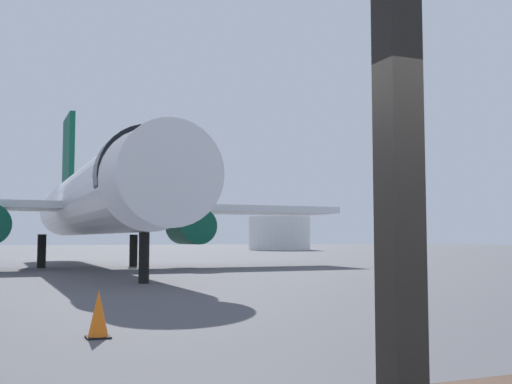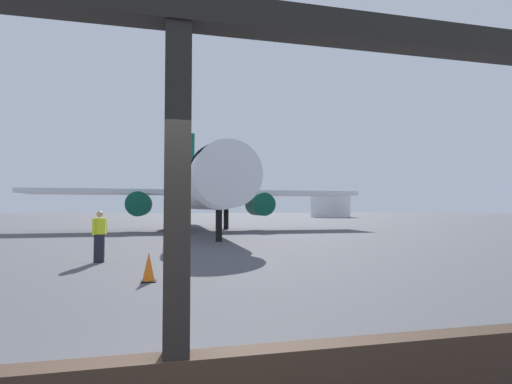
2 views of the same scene
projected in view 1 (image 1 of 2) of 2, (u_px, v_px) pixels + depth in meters
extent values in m
plane|color=#4C4C51|center=(25.00, 262.00, 39.93)|extent=(220.00, 220.00, 0.00)
cube|color=black|center=(400.00, 219.00, 3.36)|extent=(0.20, 0.20, 3.27)
cylinder|color=silver|center=(92.00, 202.00, 32.71)|extent=(3.45, 26.58, 3.45)
cone|color=silver|center=(161.00, 176.00, 19.32)|extent=(3.28, 2.60, 3.28)
cylinder|color=black|center=(147.00, 177.00, 21.08)|extent=(3.52, 0.90, 3.52)
cube|color=silver|center=(223.00, 210.00, 35.28)|extent=(12.86, 4.20, 0.36)
cylinder|color=#0C4C38|center=(190.00, 226.00, 32.99)|extent=(1.90, 3.20, 1.90)
cube|color=#0C4C38|center=(68.00, 153.00, 43.84)|extent=(0.36, 4.40, 5.20)
cylinder|color=black|center=(144.00, 258.00, 21.15)|extent=(0.36, 0.36, 1.74)
cylinder|color=black|center=(42.00, 251.00, 32.24)|extent=(0.44, 0.44, 1.74)
cylinder|color=black|center=(133.00, 250.00, 34.11)|extent=(0.44, 0.44, 1.74)
cone|color=orange|center=(98.00, 314.00, 9.53)|extent=(0.32, 0.32, 0.74)
cube|color=black|center=(98.00, 337.00, 9.51)|extent=(0.36, 0.36, 0.03)
cylinder|color=white|center=(279.00, 233.00, 83.45)|extent=(8.32, 8.32, 4.44)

